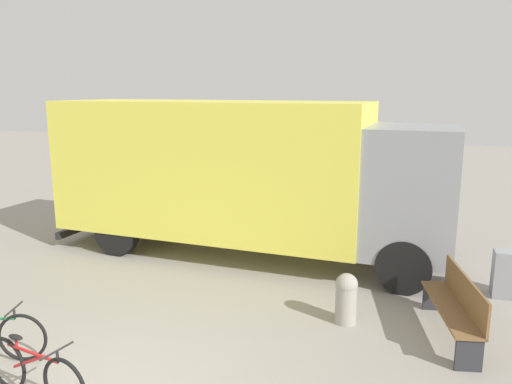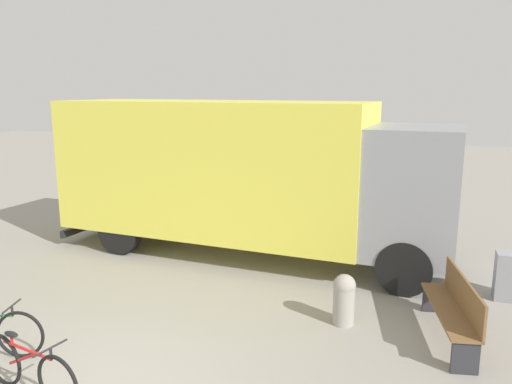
{
  "view_description": "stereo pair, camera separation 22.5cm",
  "coord_description": "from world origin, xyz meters",
  "px_view_note": "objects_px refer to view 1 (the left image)",
  "views": [
    {
      "loc": [
        3.29,
        -4.2,
        3.52
      ],
      "look_at": [
        0.72,
        4.0,
        1.74
      ],
      "focal_mm": 35.0,
      "sensor_mm": 36.0,
      "label": 1
    },
    {
      "loc": [
        3.51,
        -4.13,
        3.52
      ],
      "look_at": [
        0.72,
        4.0,
        1.74
      ],
      "focal_mm": 35.0,
      "sensor_mm": 36.0,
      "label": 2
    }
  ],
  "objects_px": {
    "park_bench": "(457,304)",
    "bollard_near_bench": "(346,296)",
    "bicycle_middle": "(34,372)",
    "delivery_truck": "(241,172)"
  },
  "relations": [
    {
      "from": "park_bench",
      "to": "bollard_near_bench",
      "type": "bearing_deg",
      "value": 78.97
    },
    {
      "from": "park_bench",
      "to": "bollard_near_bench",
      "type": "xyz_separation_m",
      "value": [
        -1.56,
        -0.02,
        -0.08
      ]
    },
    {
      "from": "park_bench",
      "to": "bicycle_middle",
      "type": "relative_size",
      "value": 1.2
    },
    {
      "from": "bicycle_middle",
      "to": "bollard_near_bench",
      "type": "distance_m",
      "value": 4.36
    },
    {
      "from": "bollard_near_bench",
      "to": "bicycle_middle",
      "type": "bearing_deg",
      "value": -136.01
    },
    {
      "from": "delivery_truck",
      "to": "park_bench",
      "type": "bearing_deg",
      "value": -28.82
    },
    {
      "from": "bicycle_middle",
      "to": "bollard_near_bench",
      "type": "bearing_deg",
      "value": 54.79
    },
    {
      "from": "delivery_truck",
      "to": "park_bench",
      "type": "relative_size",
      "value": 4.34
    },
    {
      "from": "bicycle_middle",
      "to": "delivery_truck",
      "type": "bearing_deg",
      "value": 95.06
    },
    {
      "from": "park_bench",
      "to": "delivery_truck",
      "type": "bearing_deg",
      "value": 46.51
    }
  ]
}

